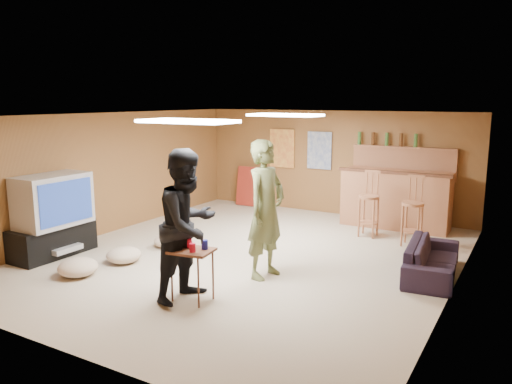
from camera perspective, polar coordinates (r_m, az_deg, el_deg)
The scene contains 32 objects.
ground at distance 7.92m, azimuth -0.73°, elevation -7.36°, with size 7.00×7.00×0.00m, color tan.
ceiling at distance 7.53m, azimuth -0.77°, elevation 8.76°, with size 6.00×7.00×0.02m, color silver.
wall_back at distance 10.78m, azimuth 8.79°, elevation 3.33°, with size 6.00×0.02×2.20m, color brown.
wall_front at distance 5.04m, azimuth -21.56°, elevation -5.62°, with size 6.00×0.02×2.20m, color brown.
wall_left at distance 9.52m, azimuth -16.50°, elevation 2.06°, with size 0.02×7.00×2.20m, color brown.
wall_right at distance 6.67m, azimuth 22.04°, elevation -1.80°, with size 0.02×7.00×2.20m, color brown.
tv_stand at distance 8.52m, azimuth -22.19°, elevation -5.11°, with size 0.55×1.30×0.50m, color black.
dvd_box at distance 8.38m, azimuth -21.21°, elevation -6.01°, with size 0.35×0.50×0.08m, color #B2B2B7.
tv_body at distance 8.32m, azimuth -22.20°, elevation -0.87°, with size 0.60×1.10×0.80m, color #B2B2B7.
tv_screen at distance 8.08m, azimuth -20.84°, elevation -1.10°, with size 0.02×0.95×0.65m, color navy.
bar_counter at distance 9.90m, azimuth 15.65°, elevation -0.81°, with size 2.00×0.60×1.10m, color #995937.
bar_lip at distance 9.57m, azimuth 15.44°, elevation 2.16°, with size 2.10×0.12×0.05m, color #472416.
bar_shelf at distance 10.20m, azimuth 16.56°, elevation 4.87°, with size 2.00×0.18×0.05m, color #995937.
bar_backing at distance 10.25m, azimuth 16.49°, elevation 3.21°, with size 2.00×0.14×0.60m, color #995937.
poster_left at distance 11.20m, azimuth 3.00°, elevation 5.00°, with size 0.60×0.03×0.85m, color #BF3F26.
poster_right at distance 10.82m, azimuth 7.27°, elevation 4.73°, with size 0.55×0.03×0.80m, color #334C99.
folding_chair_stack at distance 11.56m, azimuth -0.94°, elevation 0.69°, with size 0.50×0.14×0.90m, color maroon.
ceiling_panel_front at distance 6.29m, azimuth -7.81°, elevation 8.02°, with size 1.20×0.60×0.04m, color white.
ceiling_panel_back at distance 8.59m, azimuth 3.36°, elevation 8.77°, with size 1.20×0.60×0.04m, color white.
person_olive at distance 6.82m, azimuth 1.14°, elevation -2.01°, with size 0.70×0.46×1.91m, color #61693D.
person_black at distance 6.12m, azimuth -7.78°, elevation -3.78°, with size 0.91×0.71×1.87m, color black.
sofa at distance 7.45m, azimuth 19.48°, elevation -7.24°, with size 1.63×0.64×0.48m, color black.
tray_table at distance 6.22m, azimuth -7.28°, elevation -9.40°, with size 0.50×0.40×0.65m, color #472416.
cup_red_near at distance 6.22m, azimuth -7.71°, elevation -5.76°, with size 0.08×0.08×0.11m, color red.
cup_red_far at distance 6.02m, azimuth -7.26°, elevation -6.33°, with size 0.07×0.07×0.10m, color red.
cup_blue at distance 6.11m, azimuth -5.88°, elevation -6.00°, with size 0.08×0.08×0.11m, color navy.
bar_stool_left at distance 9.15m, azimuth 12.76°, elevation -1.71°, with size 0.34×0.34×1.06m, color #995937, non-canonical shape.
bar_stool_right at distance 8.73m, azimuth 17.47°, elevation -1.92°, with size 0.40×0.40×1.25m, color #995937, non-canonical shape.
cushion_near_tv at distance 7.86m, azimuth -14.88°, elevation -6.98°, with size 0.52×0.52×0.23m, color tan.
cushion_mid at distance 8.50m, azimuth -10.06°, elevation -5.54°, with size 0.46×0.46×0.21m, color tan.
cushion_far at distance 7.48m, azimuth -19.68°, elevation -8.11°, with size 0.55×0.55×0.25m, color tan.
bottle_row at distance 10.25m, azimuth 14.72°, elevation 5.86°, with size 1.20×0.08×0.26m, color #3F7233, non-canonical shape.
Camera 1 is at (3.84, -6.48, 2.45)m, focal length 35.00 mm.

